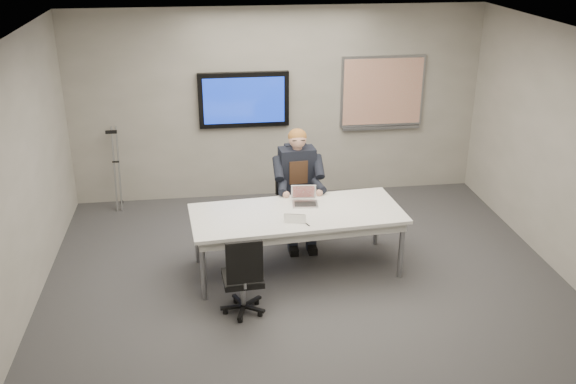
{
  "coord_description": "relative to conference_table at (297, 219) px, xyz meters",
  "views": [
    {
      "loc": [
        -1.07,
        -6.04,
        3.85
      ],
      "look_at": [
        -0.17,
        0.68,
        0.99
      ],
      "focal_mm": 40.0,
      "sensor_mm": 36.0,
      "label": 1
    }
  ],
  "objects": [
    {
      "name": "wall_left",
      "position": [
        -2.93,
        -0.63,
        0.73
      ],
      "size": [
        0.02,
        6.0,
        2.8
      ],
      "primitive_type": "cube",
      "color": "gray",
      "rests_on": "ground"
    },
    {
      "name": "floor",
      "position": [
        0.07,
        -0.63,
        -0.67
      ],
      "size": [
        6.0,
        6.0,
        0.02
      ],
      "primitive_type": "cube",
      "color": "#363638",
      "rests_on": "ground"
    },
    {
      "name": "office_chair_far",
      "position": [
        0.13,
        1.02,
        -0.35
      ],
      "size": [
        0.6,
        0.6,
        1.0
      ],
      "rotation": [
        0.0,
        0.0,
        0.29
      ],
      "color": "black",
      "rests_on": "ground"
    },
    {
      "name": "pen",
      "position": [
        0.05,
        -0.32,
        0.09
      ],
      "size": [
        0.07,
        0.14,
        0.01
      ],
      "primitive_type": "cylinder",
      "rotation": [
        0.0,
        1.57,
        1.96
      ],
      "color": "black",
      "rests_on": "conference_table"
    },
    {
      "name": "conference_table",
      "position": [
        0.0,
        0.0,
        0.0
      ],
      "size": [
        2.52,
        1.21,
        0.75
      ],
      "rotation": [
        0.0,
        0.0,
        0.08
      ],
      "color": "white",
      "rests_on": "ground"
    },
    {
      "name": "crutch",
      "position": [
        -2.29,
        2.15,
        -0.04
      ],
      "size": [
        0.4,
        0.65,
        1.3
      ],
      "primitive_type": null,
      "rotation": [
        -0.23,
        0.0,
        -0.39
      ],
      "color": "#979A9E",
      "rests_on": "ground"
    },
    {
      "name": "tv_display",
      "position": [
        -0.43,
        2.32,
        0.83
      ],
      "size": [
        1.3,
        0.09,
        0.8
      ],
      "color": "black",
      "rests_on": "wall_back"
    },
    {
      "name": "ceiling",
      "position": [
        0.07,
        -0.63,
        2.13
      ],
      "size": [
        6.0,
        6.0,
        0.02
      ],
      "primitive_type": "cube",
      "color": "silver",
      "rests_on": "wall_back"
    },
    {
      "name": "office_chair_near",
      "position": [
        -0.69,
        -0.87,
        -0.38
      ],
      "size": [
        0.47,
        0.47,
        0.94
      ],
      "rotation": [
        0.0,
        0.0,
        3.21
      ],
      "color": "black",
      "rests_on": "ground"
    },
    {
      "name": "wall_back",
      "position": [
        0.07,
        2.37,
        0.73
      ],
      "size": [
        6.0,
        0.02,
        2.8
      ],
      "primitive_type": "cube",
      "color": "gray",
      "rests_on": "ground"
    },
    {
      "name": "name_tent",
      "position": [
        -0.06,
        -0.26,
        0.13
      ],
      "size": [
        0.25,
        0.12,
        0.1
      ],
      "primitive_type": null,
      "rotation": [
        0.0,
        0.0,
        -0.23
      ],
      "color": "white",
      "rests_on": "conference_table"
    },
    {
      "name": "wall_front",
      "position": [
        0.07,
        -3.63,
        0.73
      ],
      "size": [
        6.0,
        0.02,
        2.8
      ],
      "primitive_type": "cube",
      "color": "gray",
      "rests_on": "ground"
    },
    {
      "name": "laptop",
      "position": [
        0.13,
        0.25,
        0.14
      ],
      "size": [
        0.32,
        0.31,
        0.21
      ],
      "rotation": [
        0.0,
        0.0,
        -0.1
      ],
      "color": "#B7B7B9",
      "rests_on": "conference_table"
    },
    {
      "name": "seated_person",
      "position": [
        0.14,
        0.76,
        -0.08
      ],
      "size": [
        0.47,
        0.81,
        1.47
      ],
      "rotation": [
        0.0,
        0.0,
        0.09
      ],
      "color": "#1D2230",
      "rests_on": "office_chair_far"
    },
    {
      "name": "whiteboard",
      "position": [
        1.62,
        2.34,
        0.86
      ],
      "size": [
        1.25,
        0.08,
        1.1
      ],
      "color": "gray",
      "rests_on": "wall_back"
    }
  ]
}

